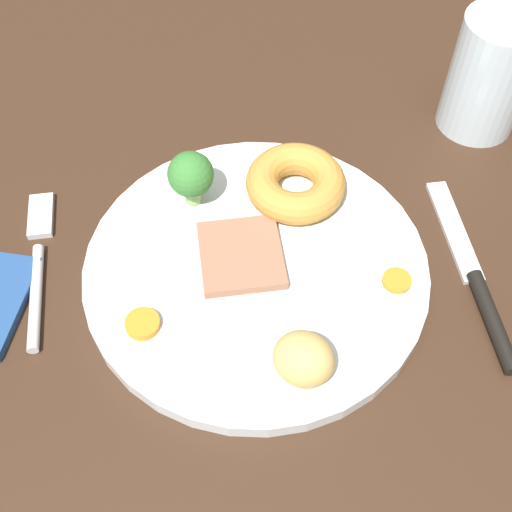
# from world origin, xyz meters

# --- Properties ---
(dining_table) EXTENTS (1.20, 0.84, 0.04)m
(dining_table) POSITION_xyz_m (0.00, 0.00, 0.02)
(dining_table) COLOR #382316
(dining_table) RESTS_ON ground
(dinner_plate) EXTENTS (0.27, 0.27, 0.01)m
(dinner_plate) POSITION_xyz_m (0.01, -0.01, 0.04)
(dinner_plate) COLOR white
(dinner_plate) RESTS_ON dining_table
(meat_slice_main) EXTENTS (0.07, 0.07, 0.01)m
(meat_slice_main) POSITION_xyz_m (-0.00, -0.00, 0.05)
(meat_slice_main) COLOR #9E664C
(meat_slice_main) RESTS_ON dinner_plate
(yorkshire_pudding) EXTENTS (0.08, 0.08, 0.03)m
(yorkshire_pudding) POSITION_xyz_m (0.05, 0.06, 0.06)
(yorkshire_pudding) COLOR #C68938
(yorkshire_pudding) RESTS_ON dinner_plate
(roast_potato_left) EXTENTS (0.06, 0.06, 0.04)m
(roast_potato_left) POSITION_xyz_m (0.04, -0.10, 0.07)
(roast_potato_left) COLOR #D8B260
(roast_potato_left) RESTS_ON dinner_plate
(carrot_coin_front) EXTENTS (0.03, 0.03, 0.01)m
(carrot_coin_front) POSITION_xyz_m (-0.07, -0.06, 0.05)
(carrot_coin_front) COLOR orange
(carrot_coin_front) RESTS_ON dinner_plate
(carrot_coin_back) EXTENTS (0.02, 0.02, 0.00)m
(carrot_coin_back) POSITION_xyz_m (0.12, -0.03, 0.05)
(carrot_coin_back) COLOR orange
(carrot_coin_back) RESTS_ON dinner_plate
(broccoli_floret) EXTENTS (0.04, 0.04, 0.05)m
(broccoli_floret) POSITION_xyz_m (-0.04, 0.06, 0.08)
(broccoli_floret) COLOR #8CB766
(broccoli_floret) RESTS_ON dinner_plate
(fork) EXTENTS (0.03, 0.15, 0.01)m
(fork) POSITION_xyz_m (-0.16, 0.01, 0.04)
(fork) COLOR silver
(fork) RESTS_ON dining_table
(knife) EXTENTS (0.03, 0.19, 0.01)m
(knife) POSITION_xyz_m (0.18, -0.03, 0.04)
(knife) COLOR black
(knife) RESTS_ON dining_table
(water_glass) EXTENTS (0.07, 0.07, 0.11)m
(water_glass) POSITION_xyz_m (0.23, 0.16, 0.09)
(water_glass) COLOR silver
(water_glass) RESTS_ON dining_table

